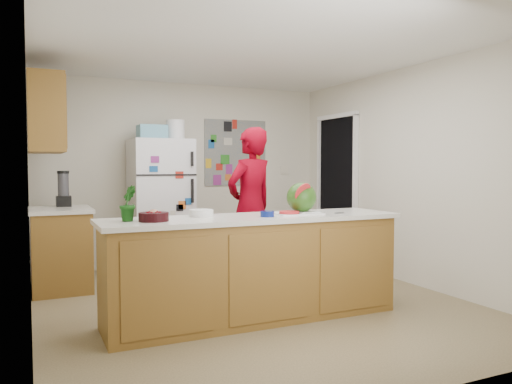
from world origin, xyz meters
name	(u,v)px	position (x,y,z in m)	size (l,w,h in m)	color
floor	(252,303)	(0.00, 0.00, -0.01)	(4.00, 4.50, 0.02)	brown
wall_back	(185,174)	(0.00, 2.26, 1.25)	(4.00, 0.02, 2.50)	beige
wall_left	(27,179)	(-2.01, 0.00, 1.25)	(0.02, 4.50, 2.50)	beige
wall_right	(410,175)	(2.01, 0.00, 1.25)	(0.02, 4.50, 2.50)	beige
ceiling	(251,48)	(0.00, 0.00, 2.51)	(4.00, 4.50, 0.02)	white
doorway	(337,190)	(1.99, 1.45, 1.02)	(0.03, 0.85, 2.04)	black
peninsula_base	(254,270)	(-0.20, -0.50, 0.44)	(2.60, 0.62, 0.88)	brown
peninsula_top	(254,218)	(-0.20, -0.50, 0.90)	(2.68, 0.70, 0.04)	silver
side_counter_base	(61,251)	(-1.69, 1.35, 0.43)	(0.60, 0.80, 0.86)	brown
side_counter_top	(60,210)	(-1.69, 1.35, 0.88)	(0.64, 0.84, 0.04)	silver
upper_cabinets	(45,115)	(-1.82, 1.30, 1.90)	(0.35, 1.00, 0.80)	brown
refrigerator	(160,205)	(-0.45, 1.88, 0.85)	(0.75, 0.70, 1.70)	silver
fridge_top_bin	(152,132)	(-0.55, 1.88, 1.79)	(0.35, 0.28, 0.18)	#5999B2
photo_collage	(236,153)	(0.75, 2.24, 1.55)	(0.95, 0.01, 0.95)	slate
person	(250,206)	(0.30, 0.71, 0.90)	(0.66, 0.43, 1.80)	maroon
blender_appliance	(63,190)	(-1.64, 1.56, 1.09)	(0.12, 0.12, 0.38)	black
cutting_board	(297,213)	(0.23, -0.50, 0.93)	(0.42, 0.32, 0.01)	silver
watermelon	(301,197)	(0.29, -0.48, 1.07)	(0.27, 0.27, 0.27)	#275A13
watermelon_slice	(289,212)	(0.12, -0.55, 0.94)	(0.18, 0.18, 0.02)	red
cherry_bowl	(154,217)	(-1.10, -0.55, 0.96)	(0.24, 0.24, 0.07)	black
white_bowl	(201,213)	(-0.63, -0.34, 0.95)	(0.21, 0.21, 0.06)	silver
cobalt_bowl	(267,214)	(-0.12, -0.61, 0.95)	(0.12, 0.12, 0.05)	navy
plate	(154,219)	(-1.08, -0.48, 0.93)	(0.24, 0.24, 0.02)	#B7A98B
paper_towel	(307,213)	(0.33, -0.51, 0.93)	(0.19, 0.17, 0.02)	white
keys	(339,213)	(0.61, -0.63, 0.93)	(0.09, 0.04, 0.01)	slate
potted_plant	(128,203)	(-1.28, -0.45, 1.06)	(0.16, 0.13, 0.28)	#16470C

